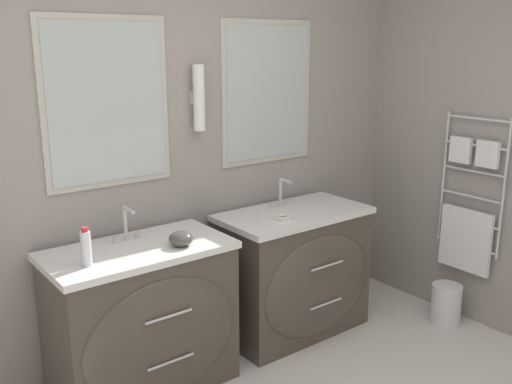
% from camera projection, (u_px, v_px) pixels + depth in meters
% --- Properties ---
extents(wall_back, '(5.66, 0.15, 2.60)m').
position_uv_depth(wall_back, '(150.00, 155.00, 3.46)').
color(wall_back, gray).
rests_on(wall_back, ground_plane).
extents(wall_right, '(0.13, 3.50, 2.60)m').
position_uv_depth(wall_right, '(480.00, 144.00, 3.94)').
color(wall_right, gray).
rests_on(wall_right, ground_plane).
extents(vanity_left, '(1.03, 0.61, 0.87)m').
position_uv_depth(vanity_left, '(145.00, 320.00, 3.24)').
color(vanity_left, '#4C4238').
rests_on(vanity_left, ground_plane).
extents(vanity_right, '(1.03, 0.61, 0.87)m').
position_uv_depth(vanity_right, '(296.00, 272.00, 3.92)').
color(vanity_right, '#4C4238').
rests_on(vanity_right, ground_plane).
extents(faucet_left, '(0.17, 0.13, 0.20)m').
position_uv_depth(faucet_left, '(127.00, 224.00, 3.23)').
color(faucet_left, silver).
rests_on(faucet_left, vanity_left).
extents(faucet_right, '(0.17, 0.13, 0.20)m').
position_uv_depth(faucet_right, '(282.00, 193.00, 3.91)').
color(faucet_right, silver).
rests_on(faucet_right, vanity_right).
extents(toiletry_bottle, '(0.05, 0.05, 0.21)m').
position_uv_depth(toiletry_bottle, '(86.00, 248.00, 2.87)').
color(toiletry_bottle, silver).
rests_on(toiletry_bottle, vanity_left).
extents(amenity_bowl, '(0.14, 0.14, 0.08)m').
position_uv_depth(amenity_bowl, '(181.00, 239.00, 3.17)').
color(amenity_bowl, '#4C4742').
rests_on(amenity_bowl, vanity_left).
extents(soap_dish, '(0.10, 0.07, 0.04)m').
position_uv_depth(soap_dish, '(283.00, 217.00, 3.65)').
color(soap_dish, white).
rests_on(soap_dish, vanity_right).
extents(waste_bin, '(0.22, 0.22, 0.29)m').
position_uv_depth(waste_bin, '(446.00, 303.00, 4.11)').
color(waste_bin, silver).
rests_on(waste_bin, ground_plane).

